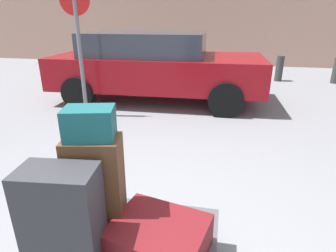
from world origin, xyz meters
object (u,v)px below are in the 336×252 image
object	(u,v)px
suitcase_brown_stacked_top	(97,189)
no_parking_sign	(79,38)
suitcase_maroon_rear_right	(159,239)
suitcase_charcoal_center	(63,220)
duffel_bag_teal_topmost_pile	(90,123)
bollard_kerb_near	(279,68)
parked_car	(155,65)
luggage_cart	(133,247)

from	to	relation	value
suitcase_brown_stacked_top	no_parking_sign	size ratio (longest dim) A/B	0.32
suitcase_maroon_rear_right	suitcase_charcoal_center	size ratio (longest dim) A/B	0.88
suitcase_maroon_rear_right	duffel_bag_teal_topmost_pile	size ratio (longest dim) A/B	1.97
suitcase_maroon_rear_right	bollard_kerb_near	bearing A→B (deg)	88.46
suitcase_maroon_rear_right	no_parking_sign	distance (m)	4.01
duffel_bag_teal_topmost_pile	no_parking_sign	world-z (taller)	no_parking_sign
suitcase_brown_stacked_top	no_parking_sign	world-z (taller)	no_parking_sign
parked_car	bollard_kerb_near	xyz separation A→B (m)	(2.94, 2.60, -0.41)
luggage_cart	no_parking_sign	world-z (taller)	no_parking_sign
bollard_kerb_near	no_parking_sign	distance (m)	5.61
luggage_cart	duffel_bag_teal_topmost_pile	distance (m)	0.90
no_parking_sign	suitcase_brown_stacked_top	bearing A→B (deg)	-61.67
suitcase_brown_stacked_top	luggage_cart	bearing A→B (deg)	-14.47
suitcase_charcoal_center	parked_car	world-z (taller)	parked_car
suitcase_charcoal_center	duffel_bag_teal_topmost_pile	world-z (taller)	duffel_bag_teal_topmost_pile
luggage_cart	no_parking_sign	size ratio (longest dim) A/B	0.50
parked_car	no_parking_sign	world-z (taller)	no_parking_sign
suitcase_brown_stacked_top	bollard_kerb_near	bearing A→B (deg)	61.30
suitcase_maroon_rear_right	suitcase_brown_stacked_top	bearing A→B (deg)	-179.76
luggage_cart	no_parking_sign	xyz separation A→B (m)	(-1.94, 3.18, 1.11)
bollard_kerb_near	suitcase_brown_stacked_top	bearing A→B (deg)	-107.67
suitcase_maroon_rear_right	parked_car	world-z (taller)	parked_car
suitcase_maroon_rear_right	no_parking_sign	xyz separation A→B (m)	(-2.14, 3.26, 0.93)
suitcase_maroon_rear_right	suitcase_charcoal_center	world-z (taller)	suitcase_charcoal_center
no_parking_sign	parked_car	bearing A→B (deg)	51.45
luggage_cart	parked_car	xyz separation A→B (m)	(-0.93, 4.44, 0.49)
suitcase_charcoal_center	luggage_cart	bearing A→B (deg)	34.79
duffel_bag_teal_topmost_pile	no_parking_sign	size ratio (longest dim) A/B	0.13
suitcase_brown_stacked_top	suitcase_maroon_rear_right	xyz separation A→B (m)	(0.43, -0.09, -0.24)
suitcase_brown_stacked_top	duffel_bag_teal_topmost_pile	xyz separation A→B (m)	(0.00, 0.00, 0.45)
luggage_cart	suitcase_brown_stacked_top	xyz separation A→B (m)	(-0.23, 0.01, 0.43)
suitcase_brown_stacked_top	duffel_bag_teal_topmost_pile	distance (m)	0.45
suitcase_brown_stacked_top	suitcase_maroon_rear_right	bearing A→B (deg)	-23.52
bollard_kerb_near	suitcase_charcoal_center	bearing A→B (deg)	-107.60
suitcase_charcoal_center	duffel_bag_teal_topmost_pile	size ratio (longest dim) A/B	2.23
parked_car	suitcase_brown_stacked_top	bearing A→B (deg)	-80.96
luggage_cart	suitcase_charcoal_center	bearing A→B (deg)	-139.27
suitcase_charcoal_center	no_parking_sign	bearing A→B (deg)	109.39
suitcase_charcoal_center	parked_car	bearing A→B (deg)	91.64
parked_car	duffel_bag_teal_topmost_pile	bearing A→B (deg)	-80.96
bollard_kerb_near	no_parking_sign	world-z (taller)	no_parking_sign
parked_car	bollard_kerb_near	bearing A→B (deg)	41.41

